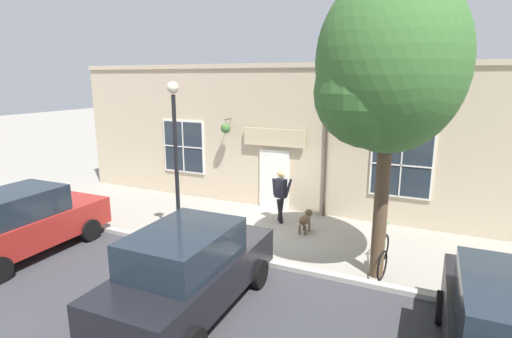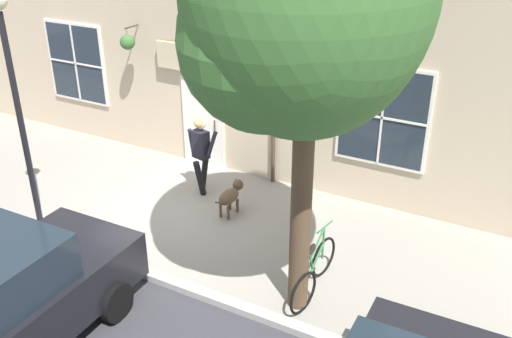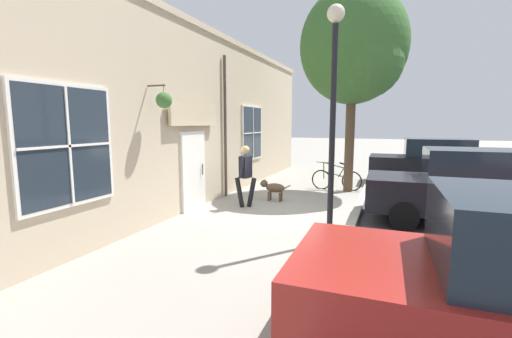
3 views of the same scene
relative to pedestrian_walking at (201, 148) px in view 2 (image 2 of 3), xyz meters
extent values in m
plane|color=gray|center=(0.96, -0.07, -1.03)|extent=(90.00, 90.00, 0.00)
cube|color=#B2ADA3|center=(2.96, -0.07, -0.97)|extent=(0.20, 28.00, 0.12)
cube|color=#C6B293|center=(-1.39, -0.07, 1.39)|extent=(0.30, 18.00, 4.85)
cube|color=white|center=(-1.22, -0.72, 0.02)|extent=(0.10, 1.10, 2.10)
cube|color=#232D38|center=(-1.19, -0.72, -0.03)|extent=(0.03, 0.90, 1.90)
cylinder|color=#47382D|center=(-1.13, -0.37, 0.02)|extent=(0.03, 0.03, 0.30)
cube|color=beige|center=(-1.12, -0.72, 1.52)|extent=(0.08, 2.20, 0.60)
cylinder|color=#47382D|center=(-1.16, 1.10, 1.15)|extent=(0.09, 0.09, 4.36)
cylinder|color=#47382D|center=(-1.00, -2.42, 2.08)|extent=(0.44, 0.04, 0.04)
cylinder|color=#47382D|center=(-0.82, -2.42, 1.90)|extent=(0.01, 0.01, 0.34)
cone|color=#2D2823|center=(-0.82, -2.42, 1.68)|extent=(0.32, 0.32, 0.18)
sphere|color=#3D6B33|center=(-0.82, -2.42, 1.77)|extent=(0.34, 0.34, 0.34)
cube|color=white|center=(-1.22, -4.50, 0.92)|extent=(0.08, 1.82, 2.02)
cube|color=#232D38|center=(-1.19, -4.50, 0.92)|extent=(0.03, 1.70, 1.90)
cube|color=white|center=(-1.17, -4.50, 0.92)|extent=(0.04, 0.04, 1.90)
cube|color=white|center=(-1.17, -4.50, 0.92)|extent=(0.04, 1.70, 0.04)
cube|color=white|center=(-1.22, 3.42, 0.92)|extent=(0.08, 1.82, 2.02)
cube|color=#232D38|center=(-1.19, 3.42, 0.92)|extent=(0.03, 1.70, 1.90)
cube|color=white|center=(-1.17, 3.42, 0.92)|extent=(0.04, 0.04, 1.90)
cube|color=white|center=(-1.17, 3.42, 0.92)|extent=(0.04, 1.70, 0.04)
cylinder|color=black|center=(-0.16, -0.05, -0.62)|extent=(0.32, 0.19, 0.83)
cylinder|color=black|center=(0.16, 0.05, -0.62)|extent=(0.32, 0.19, 0.83)
cube|color=black|center=(0.00, 0.00, 0.09)|extent=(0.29, 0.38, 0.60)
sphere|color=beige|center=(-0.02, 0.00, 0.55)|extent=(0.23, 0.23, 0.23)
sphere|color=tan|center=(0.01, 0.00, 0.57)|extent=(0.22, 0.22, 0.22)
cylinder|color=black|center=(0.00, -0.23, 0.11)|extent=(0.17, 0.12, 0.57)
cylinder|color=black|center=(-0.05, 0.25, 0.13)|extent=(0.34, 0.15, 0.52)
ellipsoid|color=brown|center=(0.54, 0.99, -0.63)|extent=(0.59, 0.31, 0.27)
cylinder|color=brown|center=(0.36, 0.90, -0.89)|extent=(0.06, 0.06, 0.29)
cylinder|color=brown|center=(0.36, 1.08, -0.89)|extent=(0.06, 0.06, 0.29)
cylinder|color=brown|center=(0.71, 0.89, -0.89)|extent=(0.06, 0.06, 0.29)
cylinder|color=brown|center=(0.72, 1.07, -0.89)|extent=(0.06, 0.06, 0.29)
sphere|color=brown|center=(0.18, 0.99, -0.52)|extent=(0.22, 0.22, 0.22)
cone|color=brown|center=(0.07, 1.00, -0.54)|extent=(0.10, 0.09, 0.09)
cone|color=brown|center=(0.19, 0.94, -0.42)|extent=(0.06, 0.06, 0.07)
cone|color=brown|center=(0.19, 1.04, -0.42)|extent=(0.06, 0.06, 0.07)
cylinder|color=brown|center=(0.91, 0.98, -0.58)|extent=(0.21, 0.04, 0.14)
cylinder|color=brown|center=(2.38, 3.34, 0.78)|extent=(0.31, 0.31, 3.62)
sphere|color=#38662D|center=(2.81, 3.02, 3.20)|extent=(2.31, 2.31, 2.31)
torus|color=black|center=(1.45, 3.39, -0.70)|extent=(0.70, 0.15, 0.70)
torus|color=black|center=(2.49, 3.48, -0.70)|extent=(0.70, 0.15, 0.70)
cylinder|color=#33723F|center=(1.97, 3.44, -0.50)|extent=(0.97, 0.12, 0.28)
cylinder|color=#33723F|center=(2.15, 3.45, -0.36)|extent=(0.27, 0.06, 0.46)
cylinder|color=#33723F|center=(1.92, 3.43, -0.18)|extent=(0.82, 0.11, 0.23)
cylinder|color=#33723F|center=(1.53, 3.40, -0.38)|extent=(0.06, 0.04, 0.58)
cylinder|color=#33723F|center=(1.49, 3.40, -0.08)|extent=(0.46, 0.10, 0.03)
ellipsoid|color=black|center=(2.15, 3.45, -0.10)|extent=(0.26, 0.12, 0.12)
cylinder|color=black|center=(4.03, -0.68, -0.72)|extent=(0.62, 0.19, 0.62)
cylinder|color=black|center=(4.00, 1.08, -0.72)|extent=(0.62, 0.19, 0.62)
cylinder|color=black|center=(2.66, -2.01, 1.02)|extent=(0.11, 0.11, 4.10)
camera|label=1|loc=(11.32, 4.41, 3.48)|focal=28.00mm
camera|label=2|loc=(8.97, 6.18, 4.88)|focal=40.00mm
camera|label=3|loc=(3.72, -8.54, 1.29)|focal=24.00mm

